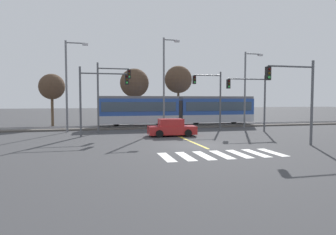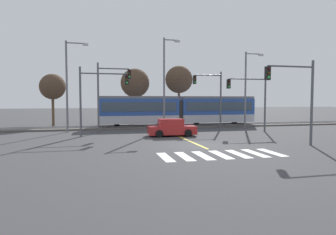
% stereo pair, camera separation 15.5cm
% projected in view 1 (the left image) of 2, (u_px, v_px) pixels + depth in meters
% --- Properties ---
extents(ground_plane, '(200.00, 200.00, 0.00)m').
position_uv_depth(ground_plane, '(200.00, 145.00, 20.93)').
color(ground_plane, '#3D3D3F').
extents(track_bed, '(120.00, 4.00, 0.18)m').
position_uv_depth(track_bed, '(157.00, 126.00, 34.87)').
color(track_bed, '#56514C').
rests_on(track_bed, ground).
extents(rail_near, '(120.00, 0.08, 0.10)m').
position_uv_depth(rail_near, '(159.00, 126.00, 34.17)').
color(rail_near, '#939399').
rests_on(rail_near, track_bed).
extents(rail_far, '(120.00, 0.08, 0.10)m').
position_uv_depth(rail_far, '(156.00, 125.00, 35.56)').
color(rail_far, '#939399').
rests_on(rail_far, track_bed).
extents(light_rail_tram, '(18.50, 2.64, 3.43)m').
position_uv_depth(light_rail_tram, '(178.00, 110.00, 35.35)').
color(light_rail_tram, '#B7BAC1').
rests_on(light_rail_tram, track_bed).
extents(crosswalk_stripe_0, '(0.59, 2.81, 0.01)m').
position_uv_depth(crosswalk_stripe_0, '(167.00, 157.00, 16.64)').
color(crosswalk_stripe_0, silver).
rests_on(crosswalk_stripe_0, ground).
extents(crosswalk_stripe_1, '(0.59, 2.81, 0.01)m').
position_uv_depth(crosswalk_stripe_1, '(185.00, 156.00, 16.89)').
color(crosswalk_stripe_1, silver).
rests_on(crosswalk_stripe_1, ground).
extents(crosswalk_stripe_2, '(0.59, 2.81, 0.01)m').
position_uv_depth(crosswalk_stripe_2, '(204.00, 155.00, 17.15)').
color(crosswalk_stripe_2, silver).
rests_on(crosswalk_stripe_2, ground).
extents(crosswalk_stripe_3, '(0.59, 2.81, 0.01)m').
position_uv_depth(crosswalk_stripe_3, '(222.00, 155.00, 17.40)').
color(crosswalk_stripe_3, silver).
rests_on(crosswalk_stripe_3, ground).
extents(crosswalk_stripe_4, '(0.59, 2.81, 0.01)m').
position_uv_depth(crosswalk_stripe_4, '(239.00, 154.00, 17.65)').
color(crosswalk_stripe_4, silver).
rests_on(crosswalk_stripe_4, ground).
extents(crosswalk_stripe_5, '(0.59, 2.81, 0.01)m').
position_uv_depth(crosswalk_stripe_5, '(256.00, 153.00, 17.91)').
color(crosswalk_stripe_5, silver).
rests_on(crosswalk_stripe_5, ground).
extents(crosswalk_stripe_6, '(0.59, 2.81, 0.01)m').
position_uv_depth(crosswalk_stripe_6, '(272.00, 152.00, 18.16)').
color(crosswalk_stripe_6, silver).
rests_on(crosswalk_stripe_6, ground).
extents(lane_centre_line, '(0.20, 14.04, 0.01)m').
position_uv_depth(lane_centre_line, '(179.00, 136.00, 26.14)').
color(lane_centre_line, gold).
rests_on(lane_centre_line, ground).
extents(sedan_crossing, '(4.26, 2.05, 1.52)m').
position_uv_depth(sedan_crossing, '(172.00, 128.00, 26.38)').
color(sedan_crossing, '#B22323').
rests_on(sedan_crossing, ground).
extents(traffic_light_mid_left, '(4.25, 0.38, 6.04)m').
position_uv_depth(traffic_light_mid_left, '(97.00, 91.00, 26.05)').
color(traffic_light_mid_left, '#515459').
rests_on(traffic_light_mid_left, ground).
extents(traffic_light_far_right, '(3.25, 0.38, 6.22)m').
position_uv_depth(traffic_light_far_right, '(211.00, 92.00, 32.22)').
color(traffic_light_far_right, '#515459').
rests_on(traffic_light_far_right, ground).
extents(traffic_light_mid_right, '(4.25, 0.38, 5.65)m').
position_uv_depth(traffic_light_mid_right, '(251.00, 94.00, 29.71)').
color(traffic_light_mid_right, '#515459').
rests_on(traffic_light_mid_right, ground).
extents(traffic_light_near_right, '(3.75, 0.38, 5.92)m').
position_uv_depth(traffic_light_near_right, '(297.00, 89.00, 20.54)').
color(traffic_light_near_right, '#515459').
rests_on(traffic_light_near_right, ground).
extents(traffic_light_far_left, '(3.25, 0.38, 6.75)m').
position_uv_depth(traffic_light_far_left, '(108.00, 88.00, 28.92)').
color(traffic_light_far_left, '#515459').
rests_on(traffic_light_far_left, ground).
extents(street_lamp_west, '(2.21, 0.28, 8.95)m').
position_uv_depth(street_lamp_west, '(68.00, 81.00, 29.27)').
color(street_lamp_west, slate).
rests_on(street_lamp_west, ground).
extents(street_lamp_centre, '(1.80, 0.28, 9.70)m').
position_uv_depth(street_lamp_centre, '(165.00, 79.00, 31.60)').
color(street_lamp_centre, slate).
rests_on(street_lamp_centre, ground).
extents(street_lamp_east, '(2.26, 0.28, 8.62)m').
position_uv_depth(street_lamp_east, '(247.00, 85.00, 34.03)').
color(street_lamp_east, slate).
rests_on(street_lamp_east, ground).
extents(bare_tree_far_west, '(3.11, 3.11, 6.35)m').
position_uv_depth(bare_tree_far_west, '(52.00, 87.00, 36.25)').
color(bare_tree_far_west, brown).
rests_on(bare_tree_far_west, ground).
extents(bare_tree_west, '(3.84, 3.84, 7.36)m').
position_uv_depth(bare_tree_west, '(134.00, 83.00, 39.85)').
color(bare_tree_west, brown).
rests_on(bare_tree_west, ground).
extents(bare_tree_east, '(3.72, 3.72, 7.82)m').
position_uv_depth(bare_tree_east, '(178.00, 80.00, 40.71)').
color(bare_tree_east, brown).
rests_on(bare_tree_east, ground).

